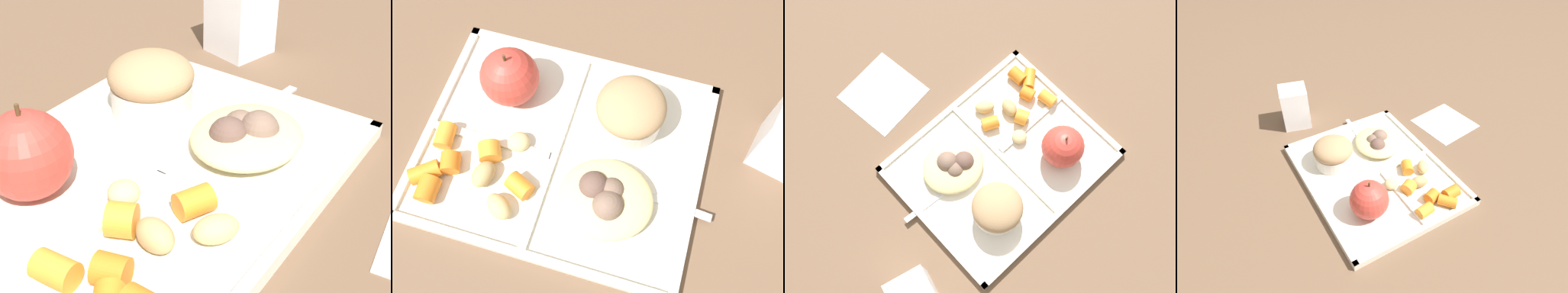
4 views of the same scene
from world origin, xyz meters
TOP-DOWN VIEW (x-y plane):
  - ground at (0.00, 0.00)m, footprint 6.00×6.00m
  - lunch_tray at (-0.00, -0.00)m, footprint 0.35×0.28m
  - green_apple at (-0.09, 0.06)m, footprint 0.07×0.07m
  - bran_muffin at (0.07, 0.06)m, footprint 0.09×0.09m
  - carrot_slice_tilted at (-0.15, -0.08)m, footprint 0.04×0.04m
  - carrot_slice_large at (-0.14, -0.10)m, footprint 0.03×0.03m
  - carrot_slice_edge at (-0.08, -0.03)m, footprint 0.03×0.03m
  - carrot_slice_near_corner at (-0.12, -0.06)m, footprint 0.03×0.03m
  - carrot_slice_back at (-0.03, -0.06)m, footprint 0.04×0.03m
  - carrot_slice_diagonal at (-0.14, -0.03)m, footprint 0.03×0.03m
  - potato_chunk_small at (-0.05, -0.09)m, footprint 0.04×0.04m
  - potato_chunk_wedge at (-0.08, -0.06)m, footprint 0.03×0.04m
  - potato_chunk_golden at (-0.05, -0.01)m, footprint 0.04×0.04m
  - egg_noodle_pile at (0.07, -0.05)m, footprint 0.11×0.10m
  - meatball_side at (0.07, -0.04)m, footprint 0.03×0.03m
  - meatball_front at (0.08, -0.06)m, footprint 0.04×0.04m
  - meatball_center at (0.05, -0.04)m, footprint 0.04×0.04m
  - meatball_back at (0.08, -0.06)m, footprint 0.03×0.03m
  - plastic_fork at (0.11, -0.03)m, footprint 0.15×0.03m

SIDE VIEW (x-z plane):
  - ground at x=0.00m, z-range 0.00..0.00m
  - lunch_tray at x=0.00m, z-range 0.00..0.01m
  - plastic_fork at x=0.11m, z-range 0.01..0.01m
  - potato_chunk_golden at x=-0.05m, z-range 0.01..0.03m
  - carrot_slice_tilted at x=-0.15m, z-range 0.01..0.03m
  - potato_chunk_small at x=-0.05m, z-range 0.01..0.03m
  - carrot_slice_diagonal at x=-0.14m, z-range 0.01..0.03m
  - carrot_slice_back at x=-0.03m, z-range 0.01..0.03m
  - potato_chunk_wedge at x=-0.08m, z-range 0.01..0.03m
  - carrot_slice_near_corner at x=-0.12m, z-range 0.01..0.03m
  - carrot_slice_large at x=-0.14m, z-range 0.01..0.03m
  - egg_noodle_pile at x=0.07m, z-range 0.01..0.04m
  - carrot_slice_edge at x=-0.08m, z-range 0.01..0.04m
  - meatball_back at x=0.08m, z-range 0.01..0.04m
  - meatball_side at x=0.07m, z-range 0.01..0.04m
  - meatball_center at x=0.05m, z-range 0.01..0.05m
  - meatball_front at x=0.08m, z-range 0.01..0.05m
  - bran_muffin at x=0.07m, z-range 0.01..0.07m
  - green_apple at x=-0.09m, z-range 0.01..0.09m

